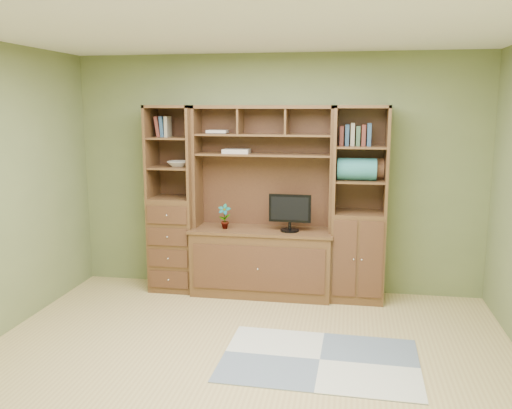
% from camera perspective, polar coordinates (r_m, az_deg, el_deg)
% --- Properties ---
extents(room, '(4.60, 4.10, 2.64)m').
position_cam_1_polar(room, '(4.04, -1.72, -0.27)').
color(room, tan).
rests_on(room, ground).
extents(center_hutch, '(1.54, 0.53, 2.05)m').
position_cam_1_polar(center_hutch, '(5.79, 0.62, 0.22)').
color(center_hutch, '#52341C').
rests_on(center_hutch, ground).
extents(left_tower, '(0.50, 0.45, 2.05)m').
position_cam_1_polar(left_tower, '(6.07, -8.69, 0.57)').
color(left_tower, '#52341C').
rests_on(left_tower, ground).
extents(right_tower, '(0.55, 0.45, 2.05)m').
position_cam_1_polar(right_tower, '(5.76, 10.80, -0.03)').
color(right_tower, '#52341C').
rests_on(right_tower, ground).
extents(rug, '(1.61, 1.09, 0.01)m').
position_cam_1_polar(rug, '(4.61, 6.72, -15.94)').
color(rug, '#9CA1A1').
rests_on(rug, ground).
extents(monitor, '(0.45, 0.21, 0.55)m').
position_cam_1_polar(monitor, '(5.72, 3.59, -0.16)').
color(monitor, black).
rests_on(monitor, center_hutch).
extents(orchid, '(0.14, 0.10, 0.27)m').
position_cam_1_polar(orchid, '(5.86, -3.35, -1.27)').
color(orchid, '#9D4F35').
rests_on(orchid, center_hutch).
extents(magazines, '(0.28, 0.21, 0.04)m').
position_cam_1_polar(magazines, '(5.86, -2.06, 5.64)').
color(magazines, '#B1A496').
rests_on(magazines, center_hutch).
extents(bowl, '(0.24, 0.24, 0.06)m').
position_cam_1_polar(bowl, '(5.99, -8.12, 4.27)').
color(bowl, beige).
rests_on(bowl, left_tower).
extents(blanket_teal, '(0.39, 0.23, 0.23)m').
position_cam_1_polar(blanket_teal, '(5.65, 10.57, 3.68)').
color(blanket_teal, '#2A6F6F').
rests_on(blanket_teal, right_tower).
extents(blanket_red, '(0.39, 0.22, 0.22)m').
position_cam_1_polar(blanket_red, '(5.78, 11.37, 3.74)').
color(blanket_red, brown).
rests_on(blanket_red, right_tower).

